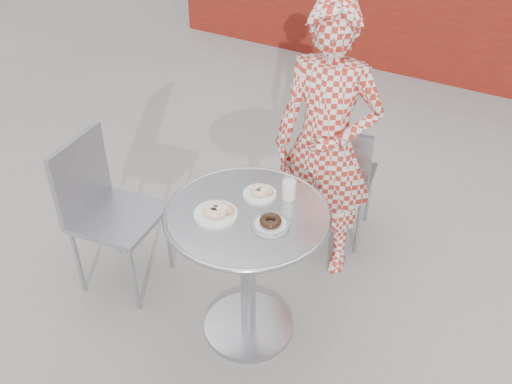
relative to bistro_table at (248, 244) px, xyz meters
The scene contains 9 objects.
ground 0.59m from the bistro_table, 64.23° to the right, with size 60.00×60.00×0.00m, color #A19E99.
bistro_table is the anchor object (origin of this frame).
chair_far 1.04m from the bistro_table, 86.99° to the left, with size 0.47×0.47×0.84m.
chair_left 0.88m from the bistro_table, behind, with size 0.49×0.48×0.90m.
seated_person 0.73m from the bistro_table, 84.68° to the left, with size 0.58×0.38×1.59m, color #B22A1B.
plate_far 0.26m from the bistro_table, 97.29° to the left, with size 0.16×0.16×0.04m.
plate_near 0.25m from the bistro_table, 141.48° to the right, with size 0.20×0.20×0.05m.
plate_checker 0.25m from the bistro_table, 11.66° to the right, with size 0.17×0.17×0.04m.
milk_cup 0.33m from the bistro_table, 60.68° to the left, with size 0.07×0.07×0.11m.
Camera 1 is at (1.08, -1.73, 2.38)m, focal length 40.00 mm.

